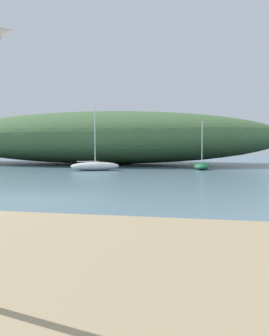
{
  "coord_description": "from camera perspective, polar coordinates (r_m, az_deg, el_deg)",
  "views": [
    {
      "loc": [
        6.09,
        -12.17,
        1.95
      ],
      "look_at": [
        2.54,
        5.18,
        0.87
      ],
      "focal_mm": 38.26,
      "sensor_mm": 36.0,
      "label": 1
    }
  ],
  "objects": [
    {
      "name": "sailboat_far_left",
      "position": [
        28.98,
        -6.29,
        0.34
      ],
      "size": [
        4.16,
        3.01,
        4.96
      ],
      "color": "white",
      "rests_on": "ground"
    },
    {
      "name": "distant_hill",
      "position": [
        40.34,
        -5.36,
        4.8
      ],
      "size": [
        39.19,
        15.58,
        5.75
      ],
      "primitive_type": "ellipsoid",
      "color": "#476B3D",
      "rests_on": "ground"
    },
    {
      "name": "sailboat_mid_channel",
      "position": [
        30.78,
        10.68,
        0.34
      ],
      "size": [
        1.35,
        3.54,
        4.05
      ],
      "color": "#287A4C",
      "rests_on": "ground"
    },
    {
      "name": "ground_plane",
      "position": [
        13.75,
        -14.91,
        -4.78
      ],
      "size": [
        120.0,
        120.0,
        0.0
      ],
      "primitive_type": "plane",
      "color": "slate"
    }
  ]
}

